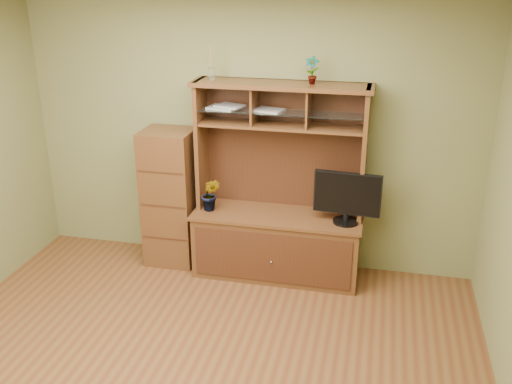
% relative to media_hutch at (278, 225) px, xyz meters
% --- Properties ---
extents(room, '(4.54, 4.04, 2.74)m').
position_rel_media_hutch_xyz_m(room, '(-0.35, -1.73, 0.83)').
color(room, brown).
rests_on(room, ground).
extents(media_hutch, '(1.66, 0.61, 1.90)m').
position_rel_media_hutch_xyz_m(media_hutch, '(0.00, 0.00, 0.00)').
color(media_hutch, '#4F2F16').
rests_on(media_hutch, room).
extents(monitor, '(0.62, 0.24, 0.49)m').
position_rel_media_hutch_xyz_m(monitor, '(0.66, -0.08, 0.39)').
color(monitor, black).
rests_on(monitor, media_hutch).
extents(orchid_plant, '(0.19, 0.15, 0.33)m').
position_rel_media_hutch_xyz_m(orchid_plant, '(-0.65, -0.08, 0.29)').
color(orchid_plant, '#27521C').
rests_on(orchid_plant, media_hutch).
extents(top_plant, '(0.14, 0.11, 0.25)m').
position_rel_media_hutch_xyz_m(top_plant, '(0.27, 0.08, 1.50)').
color(top_plant, '#2B6523').
rests_on(top_plant, media_hutch).
extents(reed_diffuser, '(0.06, 0.06, 0.31)m').
position_rel_media_hutch_xyz_m(reed_diffuser, '(-0.66, 0.08, 1.50)').
color(reed_diffuser, silver).
rests_on(reed_diffuser, media_hutch).
extents(magazines, '(0.75, 0.26, 0.04)m').
position_rel_media_hutch_xyz_m(magazines, '(-0.39, 0.08, 1.13)').
color(magazines, silver).
rests_on(magazines, media_hutch).
extents(side_cabinet, '(0.50, 0.46, 1.40)m').
position_rel_media_hutch_xyz_m(side_cabinet, '(-1.11, 0.03, 0.18)').
color(side_cabinet, '#4F2F16').
rests_on(side_cabinet, room).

